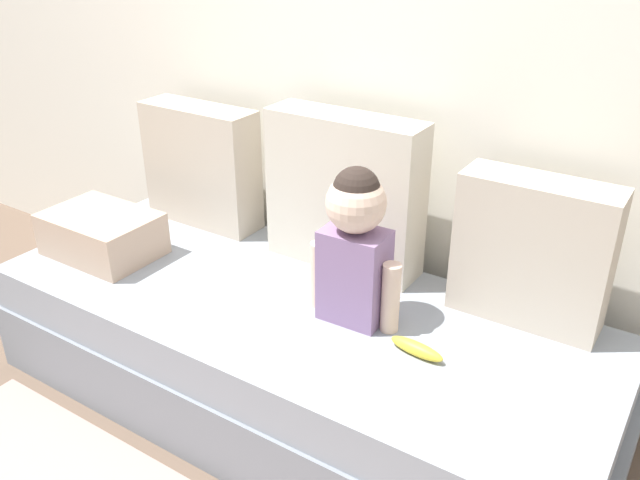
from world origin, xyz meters
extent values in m
plane|color=brown|center=(0.00, 0.00, 0.00)|extent=(12.00, 12.00, 0.00)
cube|color=silver|center=(0.00, 0.55, 1.27)|extent=(5.31, 0.10, 2.53)
cube|color=gray|center=(0.00, 0.00, 0.13)|extent=(2.11, 0.83, 0.26)
cube|color=#8C939E|center=(0.00, 0.00, 0.34)|extent=(2.04, 0.81, 0.16)
cube|color=#C1B29E|center=(-0.65, 0.32, 0.66)|extent=(0.48, 0.16, 0.47)
cube|color=beige|center=(0.00, 0.32, 0.69)|extent=(0.55, 0.16, 0.54)
cube|color=#C1B29E|center=(0.65, 0.32, 0.65)|extent=(0.45, 0.16, 0.45)
cube|color=gray|center=(0.21, 0.03, 0.57)|extent=(0.20, 0.14, 0.30)
sphere|color=beige|center=(0.21, 0.03, 0.81)|extent=(0.18, 0.18, 0.18)
sphere|color=#2D231E|center=(0.21, 0.03, 0.85)|extent=(0.14, 0.14, 0.14)
cylinder|color=beige|center=(0.09, 0.03, 0.53)|extent=(0.06, 0.06, 0.22)
cylinder|color=beige|center=(0.34, 0.03, 0.53)|extent=(0.06, 0.06, 0.22)
ellipsoid|color=yellow|center=(0.46, -0.04, 0.44)|extent=(0.17, 0.06, 0.04)
cube|color=tan|center=(-0.77, -0.10, 0.50)|extent=(0.40, 0.28, 0.16)
camera|label=1|loc=(1.07, -1.49, 1.56)|focal=37.19mm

